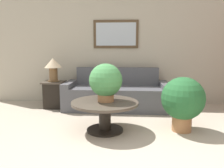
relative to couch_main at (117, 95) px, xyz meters
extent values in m
cube|color=#B2A893|center=(0.45, 0.55, 1.00)|extent=(7.37, 0.06, 2.60)
cube|color=#4C3823|center=(-0.05, 0.51, 1.33)|extent=(1.04, 0.03, 0.64)
cube|color=#B2BCC6|center=(-0.05, 0.50, 1.33)|extent=(0.92, 0.01, 0.52)
cube|color=#4C4C51|center=(0.00, -0.04, -0.06)|extent=(1.87, 0.88, 0.48)
cube|color=#4C4C51|center=(0.00, 0.32, 0.38)|extent=(1.87, 0.16, 0.39)
cube|color=#4C4C51|center=(-1.02, -0.04, -0.01)|extent=(0.18, 0.88, 0.58)
cube|color=#4C4C51|center=(1.02, -0.04, -0.01)|extent=(0.18, 0.88, 0.58)
cylinder|color=black|center=(-0.11, -1.38, -0.28)|extent=(0.57, 0.57, 0.03)
cylinder|color=black|center=(-0.11, -1.38, -0.06)|extent=(0.19, 0.19, 0.41)
cylinder|color=#473D33|center=(-0.11, -1.38, 0.16)|extent=(1.04, 1.04, 0.04)
cube|color=black|center=(-1.38, -0.04, -0.02)|extent=(0.39, 0.39, 0.55)
cube|color=#473D33|center=(-1.38, -0.04, 0.27)|extent=(0.45, 0.45, 0.03)
cylinder|color=brown|center=(-1.38, -0.04, 0.30)|extent=(0.25, 0.25, 0.02)
cylinder|color=brown|center=(-1.38, -0.04, 0.45)|extent=(0.18, 0.18, 0.28)
cone|color=tan|center=(-1.38, -0.04, 0.69)|extent=(0.37, 0.37, 0.21)
cylinder|color=#9E6B42|center=(-0.10, -1.36, 0.25)|extent=(0.25, 0.25, 0.14)
sphere|color=#428447|center=(-0.10, -1.36, 0.51)|extent=(0.51, 0.51, 0.51)
cylinder|color=#9E6B42|center=(1.10, -1.28, -0.16)|extent=(0.30, 0.30, 0.27)
sphere|color=#235B2D|center=(1.10, -1.28, 0.23)|extent=(0.67, 0.67, 0.67)
camera|label=1|loc=(0.25, -4.67, 0.97)|focal=35.00mm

